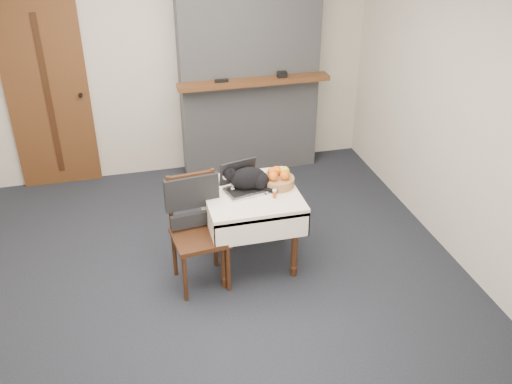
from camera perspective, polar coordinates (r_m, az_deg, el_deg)
ground at (r=5.03m, az=-5.69°, el=-7.83°), size 4.50×4.50×0.00m
room_shell at (r=4.64m, az=-7.73°, el=13.32°), size 4.52×4.01×2.61m
door at (r=6.32m, az=-20.04°, el=8.98°), size 0.82×0.10×2.00m
chimney at (r=6.23m, az=-0.70°, el=13.36°), size 1.62×0.48×2.60m
side_table at (r=4.81m, az=-0.50°, el=-1.15°), size 0.78×0.78×0.70m
laptop at (r=4.76m, az=-1.43°, el=0.90°), size 0.38×0.34×0.24m
cat at (r=4.75m, az=-0.68°, el=1.34°), size 0.44×0.28×0.22m
cream_jar at (r=4.69m, az=-3.73°, el=0.05°), size 0.06×0.06×0.07m
pill_bottle at (r=4.65m, az=1.87°, el=-0.15°), size 0.04×0.04×0.07m
fruit_basket at (r=4.82m, az=2.24°, el=1.33°), size 0.27×0.27×0.15m
desk_clutter at (r=4.85m, az=1.41°, el=0.77°), size 0.13×0.12×0.01m
chair at (r=4.63m, az=-6.09°, el=-2.30°), size 0.48×0.47×0.96m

